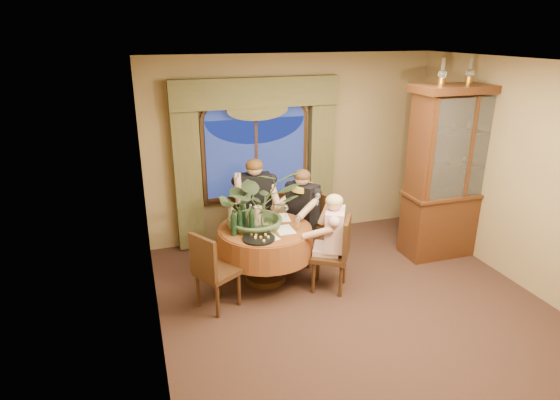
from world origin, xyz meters
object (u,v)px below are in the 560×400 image
object	(u,v)px
wine_bottle_5	(233,223)
wine_bottle_2	(243,214)
china_cabinet	(456,173)
chair_right	(330,254)
dining_table	(265,254)
oil_lamp_left	(442,72)
stoneware_vase	(258,216)
person_pink	(334,241)
chair_back	(249,223)
oil_lamp_right	(497,70)
wine_bottle_4	(240,220)
person_scarf	(302,215)
chair_front_left	(217,270)
person_back	(255,207)
olive_bowl	(268,226)
wine_bottle_1	(231,216)
wine_bottle_0	(252,219)
chair_back_right	(309,229)
centerpiece_plant	(257,176)
oil_lamp_center	(470,71)
wine_bottle_3	(251,217)

from	to	relation	value
wine_bottle_5	wine_bottle_2	bearing A→B (deg)	53.99
china_cabinet	chair_right	world-z (taller)	china_cabinet
dining_table	oil_lamp_left	distance (m)	3.27
china_cabinet	wine_bottle_2	bearing A→B (deg)	177.44
chair_right	stoneware_vase	world-z (taller)	stoneware_vase
person_pink	stoneware_vase	world-z (taller)	person_pink
chair_back	wine_bottle_5	distance (m)	1.12
oil_lamp_right	wine_bottle_2	size ratio (longest dim) A/B	1.03
stoneware_vase	wine_bottle_4	size ratio (longest dim) A/B	0.80
person_scarf	chair_front_left	bearing A→B (deg)	89.42
chair_right	person_pink	distance (m)	0.17
person_pink	oil_lamp_right	bearing A→B (deg)	-52.95
person_back	olive_bowl	world-z (taller)	person_back
wine_bottle_1	wine_bottle_5	world-z (taller)	same
olive_bowl	wine_bottle_0	size ratio (longest dim) A/B	0.47
person_scarf	wine_bottle_4	world-z (taller)	person_scarf
chair_right	chair_front_left	bearing A→B (deg)	121.51
chair_back_right	wine_bottle_4	bearing A→B (deg)	85.16
wine_bottle_2	person_back	bearing A→B (deg)	63.68
dining_table	wine_bottle_0	bearing A→B (deg)	-162.54
dining_table	chair_front_left	bearing A→B (deg)	-148.57
chair_back_right	wine_bottle_2	bearing A→B (deg)	76.83
wine_bottle_0	chair_right	bearing A→B (deg)	-23.46
chair_front_left	wine_bottle_0	bearing A→B (deg)	94.23
stoneware_vase	wine_bottle_0	size ratio (longest dim) A/B	0.80
oil_lamp_left	stoneware_vase	xyz separation A→B (m)	(-2.45, 0.08, -1.72)
person_pink	wine_bottle_5	xyz separation A→B (m)	(-1.21, 0.30, 0.29)
stoneware_vase	wine_bottle_0	distance (m)	0.19
chair_back	person_back	size ratio (longest dim) A/B	0.66
person_pink	stoneware_vase	size ratio (longest dim) A/B	4.73
centerpiece_plant	wine_bottle_0	xyz separation A→B (m)	(-0.12, -0.16, -0.50)
oil_lamp_center	chair_front_left	size ratio (longest dim) A/B	0.35
wine_bottle_3	wine_bottle_4	bearing A→B (deg)	-156.95
chair_right	stoneware_vase	xyz separation A→B (m)	(-0.78, 0.53, 0.40)
olive_bowl	wine_bottle_4	size ratio (longest dim) A/B	0.47
oil_lamp_center	person_pink	xyz separation A→B (m)	(-2.03, -0.41, -1.98)
person_pink	wine_bottle_0	size ratio (longest dim) A/B	3.79
dining_table	wine_bottle_2	world-z (taller)	wine_bottle_2
chair_back_right	wine_bottle_3	distance (m)	1.07
oil_lamp_left	wine_bottle_3	distance (m)	3.07
chair_back_right	oil_lamp_center	bearing A→B (deg)	-125.25
olive_bowl	wine_bottle_5	xyz separation A→B (m)	(-0.46, -0.09, 0.14)
centerpiece_plant	wine_bottle_3	world-z (taller)	centerpiece_plant
oil_lamp_center	wine_bottle_2	distance (m)	3.50
chair_right	person_pink	xyz separation A→B (m)	(0.07, 0.04, 0.15)
oil_lamp_center	wine_bottle_4	size ratio (longest dim) A/B	1.03
oil_lamp_left	person_pink	bearing A→B (deg)	-165.78
wine_bottle_1	chair_back	bearing A→B (deg)	60.81
dining_table	wine_bottle_0	distance (m)	0.57
chair_back	person_pink	distance (m)	1.48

